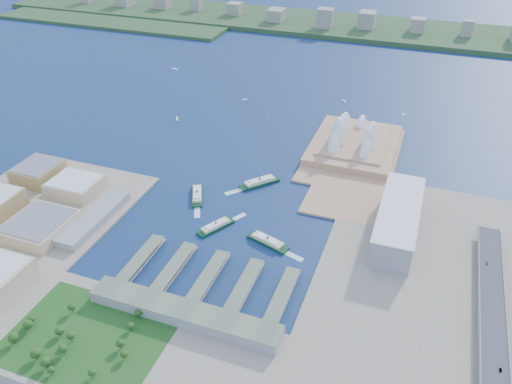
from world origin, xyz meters
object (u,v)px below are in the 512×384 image
at_px(ferry_a, 197,194).
at_px(car_c, 487,263).
at_px(ferry_b, 260,181).
at_px(ferry_c, 216,225).
at_px(car_b, 501,370).
at_px(toaster_building, 398,220).
at_px(opera_house, 356,131).
at_px(ferry_d, 268,240).

distance_m(ferry_a, car_c, 367.23).
bearing_deg(ferry_b, ferry_c, -56.59).
bearing_deg(car_b, toaster_building, 120.53).
bearing_deg(ferry_c, toaster_building, -133.58).
relative_size(car_b, car_c, 0.90).
height_order(opera_house, ferry_d, opera_house).
bearing_deg(car_c, ferry_b, -16.82).
bearing_deg(car_c, ferry_a, -4.69).
height_order(ferry_c, car_c, car_c).
bearing_deg(opera_house, toaster_building, -65.77).
bearing_deg(toaster_building, ferry_a, -177.72).
distance_m(toaster_building, car_b, 214.64).
relative_size(ferry_d, car_b, 12.35).
bearing_deg(toaster_building, ferry_b, 165.90).
bearing_deg(ferry_d, ferry_b, 41.97).
height_order(ferry_b, car_b, car_b).
relative_size(opera_house, ferry_a, 3.35).
bearing_deg(ferry_b, car_c, 24.67).
bearing_deg(ferry_b, toaster_building, 27.39).
bearing_deg(ferry_a, toaster_building, -23.21).
distance_m(ferry_d, car_c, 244.81).
bearing_deg(car_c, ferry_c, 4.80).
relative_size(ferry_b, car_b, 13.32).
bearing_deg(toaster_building, ferry_d, -152.76).
bearing_deg(ferry_c, ferry_b, -69.16).
xyz_separation_m(opera_house, toaster_building, (90.00, -200.00, -11.50)).
height_order(ferry_d, car_c, car_c).
height_order(ferry_c, car_b, car_b).
bearing_deg(car_c, toaster_building, -21.86).
distance_m(ferry_b, ferry_d, 133.29).
xyz_separation_m(ferry_b, ferry_d, (53.90, -121.90, -0.41)).
bearing_deg(opera_house, car_c, -51.55).
bearing_deg(opera_house, ferry_b, -124.91).
xyz_separation_m(toaster_building, ferry_b, (-195.34, 49.08, -14.94)).
bearing_deg(car_b, ferry_a, 155.00).
height_order(ferry_b, car_c, car_c).
bearing_deg(ferry_b, opera_house, 96.58).
bearing_deg(car_c, car_b, 93.17).
height_order(toaster_building, car_c, toaster_building).
distance_m(opera_house, car_b, 433.56).
distance_m(toaster_building, car_c, 108.93).
relative_size(ferry_a, ferry_b, 0.91).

